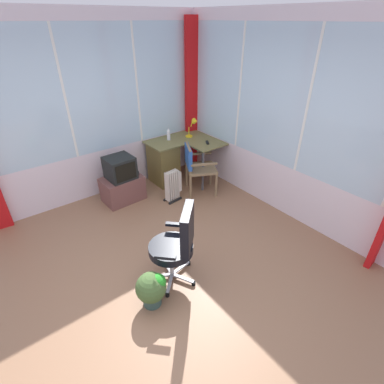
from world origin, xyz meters
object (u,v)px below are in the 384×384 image
object	(u,v)px
desk	(166,161)
tv_remote	(207,142)
desk_lamp	(194,125)
office_chair	(178,242)
potted_plant	(152,288)
wooden_armchair	(194,163)
tv_on_stand	(122,182)
spray_bottle	(169,134)
space_heater	(173,185)

from	to	relation	value
desk	tv_remote	size ratio (longest dim) A/B	7.63
desk_lamp	office_chair	bearing A→B (deg)	-131.84
desk_lamp	potted_plant	bearing A→B (deg)	-136.19
potted_plant	wooden_armchair	bearing A→B (deg)	41.18
desk	tv_on_stand	xyz separation A→B (m)	(-0.94, -0.11, -0.07)
spray_bottle	office_chair	world-z (taller)	office_chair
office_chair	potted_plant	distance (m)	0.54
desk_lamp	wooden_armchair	distance (m)	0.83
spray_bottle	potted_plant	distance (m)	2.96
office_chair	tv_on_stand	xyz separation A→B (m)	(0.28, 1.98, -0.21)
desk	desk_lamp	world-z (taller)	desk_lamp
wooden_armchair	tv_remote	bearing A→B (deg)	21.31
desk_lamp	office_chair	xyz separation A→B (m)	(-1.81, -2.02, -0.43)
office_chair	desk_lamp	bearing A→B (deg)	48.16
wooden_armchair	tv_on_stand	world-z (taller)	wooden_armchair
desk_lamp	potted_plant	size ratio (longest dim) A/B	0.86
tv_remote	potted_plant	xyz separation A→B (m)	(-2.22, -1.74, -0.54)
spray_bottle	wooden_armchair	distance (m)	0.77
tv_remote	tv_on_stand	bearing A→B (deg)	-160.44
wooden_armchair	space_heater	size ratio (longest dim) A/B	1.61
office_chair	space_heater	distance (m)	1.76
desk	potted_plant	world-z (taller)	desk
tv_remote	spray_bottle	world-z (taller)	spray_bottle
desk_lamp	office_chair	size ratio (longest dim) A/B	0.36
tv_on_stand	wooden_armchair	bearing A→B (deg)	-25.45
desk	potted_plant	xyz separation A→B (m)	(-1.64, -2.21, -0.18)
tv_remote	office_chair	world-z (taller)	office_chair
desk_lamp	wooden_armchair	world-z (taller)	desk_lamp
tv_on_stand	space_heater	distance (m)	0.85
desk_lamp	wooden_armchair	xyz separation A→B (m)	(-0.43, -0.57, -0.43)
wooden_armchair	potted_plant	xyz separation A→B (m)	(-1.80, -1.58, -0.32)
potted_plant	tv_on_stand	bearing A→B (deg)	71.51
desk_lamp	spray_bottle	size ratio (longest dim) A/B	1.62
desk	tv_on_stand	size ratio (longest dim) A/B	1.48
tv_on_stand	space_heater	bearing A→B (deg)	-37.82
wooden_armchair	office_chair	bearing A→B (deg)	-133.44
desk	office_chair	bearing A→B (deg)	-120.23
desk_lamp	spray_bottle	xyz separation A→B (m)	(-0.46, 0.14, -0.12)
desk	wooden_armchair	bearing A→B (deg)	-75.44
spray_bottle	space_heater	xyz separation A→B (m)	(-0.40, -0.70, -0.59)
office_chair	potted_plant	bearing A→B (deg)	-164.10
tv_remote	office_chair	bearing A→B (deg)	-104.99
desk	tv_on_stand	distance (m)	0.94
tv_remote	wooden_armchair	xyz separation A→B (m)	(-0.42, -0.16, -0.22)
tv_remote	potted_plant	world-z (taller)	tv_remote
spray_bottle	potted_plant	world-z (taller)	spray_bottle
desk	space_heater	bearing A→B (deg)	-113.53
spray_bottle	wooden_armchair	xyz separation A→B (m)	(0.03, -0.71, -0.31)
spray_bottle	tv_on_stand	xyz separation A→B (m)	(-1.07, -0.19, -0.52)
spray_bottle	office_chair	size ratio (longest dim) A/B	0.22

